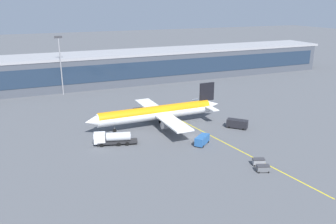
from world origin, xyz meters
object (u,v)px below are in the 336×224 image
main_airliner (157,113)px  fuel_tanker (113,138)px  lavatory_truck (238,123)px  baggage_cart_1 (259,162)px  baggage_cart_0 (263,168)px  crew_van (202,140)px

main_airliner → fuel_tanker: size_ratio=3.71×
main_airliner → lavatory_truck: size_ratio=7.09×
main_airliner → baggage_cart_1: bearing=-70.7°
main_airliner → fuel_tanker: bearing=-150.8°
baggage_cart_0 → fuel_tanker: bearing=133.5°
main_airliner → baggage_cart_0: main_airliner is taller
lavatory_truck → fuel_tanker: bearing=176.4°
fuel_tanker → baggage_cart_1: 35.85m
baggage_cart_0 → crew_van: bearing=104.6°
fuel_tanker → lavatory_truck: bearing=-3.6°
lavatory_truck → baggage_cart_1: bearing=-112.7°
crew_van → baggage_cart_1: size_ratio=1.73×
main_airliner → crew_van: bearing=-72.3°
crew_van → main_airliner: bearing=107.7°
main_airliner → baggage_cart_1: main_airliner is taller
fuel_tanker → crew_van: bearing=-22.8°
crew_van → baggage_cart_0: (4.73, -18.18, -0.53)m
crew_van → baggage_cart_0: bearing=-75.4°
lavatory_truck → baggage_cart_1: size_ratio=1.92×
main_airliner → fuel_tanker: 17.68m
fuel_tanker → lavatory_truck: (35.75, -2.22, -0.32)m
fuel_tanker → crew_van: size_ratio=2.13×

